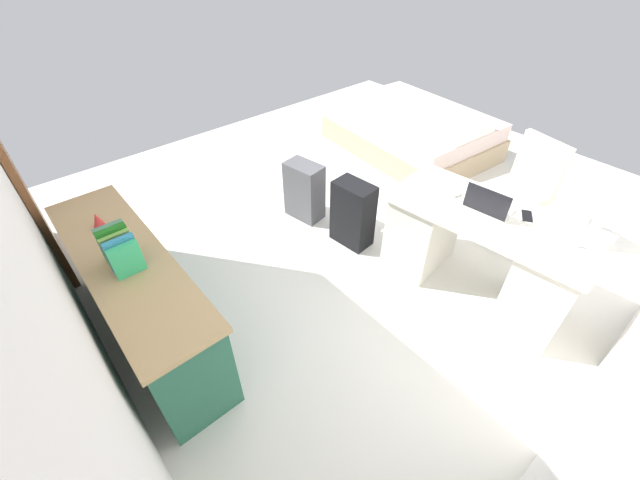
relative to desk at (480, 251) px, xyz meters
name	(u,v)px	position (x,y,z in m)	size (l,w,h in m)	color
ground_plane	(378,228)	(1.01, 0.00, -0.39)	(6.09, 6.09, 0.00)	silver
wall_back	(20,241)	(1.01, 2.55, 0.87)	(4.16, 0.10, 2.51)	white
door_wooden	(4,157)	(2.54, 2.47, 0.63)	(0.88, 0.05, 2.04)	brown
desk	(480,251)	(0.00, 0.00, 0.00)	(1.51, 0.83, 0.74)	silver
office_chair	(518,196)	(0.17, -0.88, 0.03)	(0.55, 0.55, 0.94)	black
credenza	(141,298)	(1.24, 2.17, -0.01)	(1.80, 0.48, 0.75)	#28664C
bed	(412,131)	(1.88, -1.52, -0.14)	(2.01, 1.55, 0.58)	tan
suitcase_black	(353,214)	(1.05, 0.33, -0.08)	(0.36, 0.22, 0.62)	black
suitcase_spare_grey	(304,191)	(1.65, 0.41, -0.10)	(0.36, 0.22, 0.58)	#4C4C51
laptop	(488,205)	(0.05, 0.00, 0.40)	(0.33, 0.26, 0.21)	silver
computer_mouse	(456,193)	(0.31, -0.01, 0.37)	(0.06, 0.10, 0.03)	white
cell_phone_near_laptop	(527,216)	(-0.17, -0.16, 0.36)	(0.07, 0.14, 0.01)	black
desk_lamp	(587,213)	(-0.51, -0.07, 0.61)	(0.16, 0.11, 0.34)	silver
book_row	(120,250)	(1.17, 2.17, 0.48)	(0.24, 0.17, 0.24)	#34B973
figurine_small	(98,220)	(1.65, 2.17, 0.42)	(0.08, 0.08, 0.11)	red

